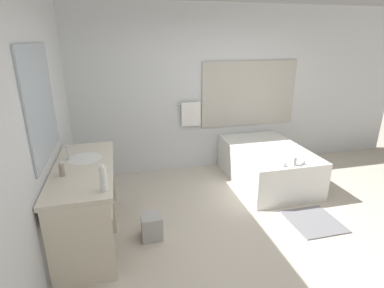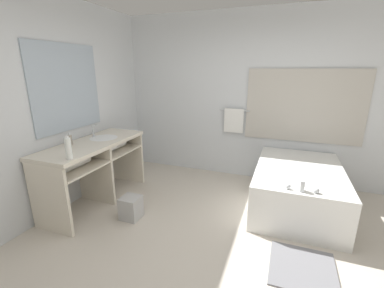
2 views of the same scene
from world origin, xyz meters
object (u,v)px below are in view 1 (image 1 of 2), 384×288
(bathtub, at_px, (267,163))
(soap_dispenser, at_px, (62,170))
(waste_bin, at_px, (152,226))
(water_bottle_1, at_px, (103,179))

(bathtub, xyz_separation_m, soap_dispenser, (-2.80, -1.02, 0.63))
(bathtub, bearing_deg, waste_bin, -152.32)
(soap_dispenser, bearing_deg, bathtub, 19.92)
(bathtub, distance_m, water_bottle_1, 2.87)
(water_bottle_1, height_order, waste_bin, water_bottle_1)
(water_bottle_1, distance_m, soap_dispenser, 0.60)
(soap_dispenser, height_order, waste_bin, soap_dispenser)
(bathtub, relative_size, soap_dispenser, 10.37)
(waste_bin, bearing_deg, soap_dispenser, 179.58)
(bathtub, xyz_separation_m, water_bottle_1, (-2.39, -1.44, 0.68))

